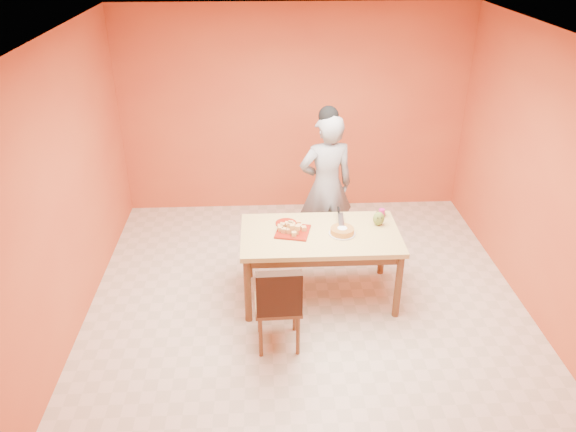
{
  "coord_description": "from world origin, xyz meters",
  "views": [
    {
      "loc": [
        -0.43,
        -4.55,
        3.55
      ],
      "look_at": [
        -0.19,
        0.3,
        0.98
      ],
      "focal_mm": 35.0,
      "sensor_mm": 36.0,
      "label": 1
    }
  ],
  "objects_px": {
    "dining_chair": "(278,303)",
    "sponge_cake": "(342,231)",
    "pastry_platter": "(293,232)",
    "red_dinner_plate": "(286,223)",
    "magenta_glass": "(382,213)",
    "checker_tin": "(381,214)",
    "egg_ornament": "(379,219)",
    "dining_table": "(320,241)",
    "person": "(326,186)"
  },
  "relations": [
    {
      "from": "dining_table",
      "to": "magenta_glass",
      "type": "relative_size",
      "value": 17.53
    },
    {
      "from": "dining_chair",
      "to": "sponge_cake",
      "type": "bearing_deg",
      "value": 45.56
    },
    {
      "from": "red_dinner_plate",
      "to": "sponge_cake",
      "type": "xyz_separation_m",
      "value": [
        0.55,
        -0.24,
        0.03
      ]
    },
    {
      "from": "red_dinner_plate",
      "to": "magenta_glass",
      "type": "relative_size",
      "value": 2.4
    },
    {
      "from": "dining_table",
      "to": "sponge_cake",
      "type": "xyz_separation_m",
      "value": [
        0.21,
        -0.03,
        0.13
      ]
    },
    {
      "from": "dining_table",
      "to": "person",
      "type": "xyz_separation_m",
      "value": [
        0.15,
        0.89,
        0.2
      ]
    },
    {
      "from": "egg_ornament",
      "to": "checker_tin",
      "type": "distance_m",
      "value": 0.23
    },
    {
      "from": "dining_chair",
      "to": "pastry_platter",
      "type": "bearing_deg",
      "value": 75.35
    },
    {
      "from": "pastry_platter",
      "to": "red_dinner_plate",
      "type": "height_order",
      "value": "pastry_platter"
    },
    {
      "from": "person",
      "to": "pastry_platter",
      "type": "relative_size",
      "value": 5.33
    },
    {
      "from": "dining_chair",
      "to": "sponge_cake",
      "type": "height_order",
      "value": "dining_chair"
    },
    {
      "from": "checker_tin",
      "to": "sponge_cake",
      "type": "bearing_deg",
      "value": -140.64
    },
    {
      "from": "dining_chair",
      "to": "red_dinner_plate",
      "type": "xyz_separation_m",
      "value": [
        0.12,
        0.97,
        0.29
      ]
    },
    {
      "from": "dining_chair",
      "to": "checker_tin",
      "type": "distance_m",
      "value": 1.62
    },
    {
      "from": "dining_chair",
      "to": "person",
      "type": "height_order",
      "value": "person"
    },
    {
      "from": "sponge_cake",
      "to": "red_dinner_plate",
      "type": "bearing_deg",
      "value": 156.33
    },
    {
      "from": "red_dinner_plate",
      "to": "magenta_glass",
      "type": "xyz_separation_m",
      "value": [
        1.02,
        0.1,
        0.04
      ]
    },
    {
      "from": "pastry_platter",
      "to": "dining_table",
      "type": "bearing_deg",
      "value": -5.3
    },
    {
      "from": "red_dinner_plate",
      "to": "egg_ornament",
      "type": "distance_m",
      "value": 0.95
    },
    {
      "from": "person",
      "to": "magenta_glass",
      "type": "distance_m",
      "value": 0.79
    },
    {
      "from": "sponge_cake",
      "to": "egg_ornament",
      "type": "height_order",
      "value": "egg_ornament"
    },
    {
      "from": "dining_chair",
      "to": "person",
      "type": "bearing_deg",
      "value": 67.96
    },
    {
      "from": "egg_ornament",
      "to": "dining_chair",
      "type": "bearing_deg",
      "value": -137.45
    },
    {
      "from": "dining_table",
      "to": "dining_chair",
      "type": "height_order",
      "value": "dining_chair"
    },
    {
      "from": "dining_chair",
      "to": "egg_ornament",
      "type": "height_order",
      "value": "dining_chair"
    },
    {
      "from": "pastry_platter",
      "to": "red_dinner_plate",
      "type": "relative_size",
      "value": 1.47
    },
    {
      "from": "dining_table",
      "to": "pastry_platter",
      "type": "bearing_deg",
      "value": 174.7
    },
    {
      "from": "person",
      "to": "magenta_glass",
      "type": "height_order",
      "value": "person"
    },
    {
      "from": "sponge_cake",
      "to": "egg_ornament",
      "type": "xyz_separation_m",
      "value": [
        0.4,
        0.17,
        0.04
      ]
    },
    {
      "from": "dining_chair",
      "to": "pastry_platter",
      "type": "relative_size",
      "value": 2.84
    },
    {
      "from": "red_dinner_plate",
      "to": "egg_ornament",
      "type": "relative_size",
      "value": 1.47
    },
    {
      "from": "magenta_glass",
      "to": "checker_tin",
      "type": "relative_size",
      "value": 0.89
    },
    {
      "from": "pastry_platter",
      "to": "checker_tin",
      "type": "height_order",
      "value": "checker_tin"
    },
    {
      "from": "egg_ornament",
      "to": "magenta_glass",
      "type": "distance_m",
      "value": 0.19
    },
    {
      "from": "dining_chair",
      "to": "sponge_cake",
      "type": "xyz_separation_m",
      "value": [
        0.67,
        0.73,
        0.32
      ]
    },
    {
      "from": "dining_table",
      "to": "checker_tin",
      "type": "relative_size",
      "value": 15.58
    },
    {
      "from": "person",
      "to": "sponge_cake",
      "type": "xyz_separation_m",
      "value": [
        0.06,
        -0.92,
        -0.06
      ]
    },
    {
      "from": "pastry_platter",
      "to": "sponge_cake",
      "type": "distance_m",
      "value": 0.5
    },
    {
      "from": "dining_chair",
      "to": "magenta_glass",
      "type": "xyz_separation_m",
      "value": [
        1.14,
        1.07,
        0.33
      ]
    },
    {
      "from": "person",
      "to": "checker_tin",
      "type": "relative_size",
      "value": 16.78
    },
    {
      "from": "pastry_platter",
      "to": "egg_ornament",
      "type": "distance_m",
      "value": 0.9
    },
    {
      "from": "dining_chair",
      "to": "pastry_platter",
      "type": "height_order",
      "value": "dining_chair"
    },
    {
      "from": "sponge_cake",
      "to": "dining_table",
      "type": "bearing_deg",
      "value": 171.33
    },
    {
      "from": "person",
      "to": "egg_ornament",
      "type": "relative_size",
      "value": 11.58
    },
    {
      "from": "dining_chair",
      "to": "sponge_cake",
      "type": "relative_size",
      "value": 3.87
    },
    {
      "from": "person",
      "to": "pastry_platter",
      "type": "height_order",
      "value": "person"
    },
    {
      "from": "person",
      "to": "egg_ornament",
      "type": "xyz_separation_m",
      "value": [
        0.46,
        -0.75,
        -0.03
      ]
    },
    {
      "from": "person",
      "to": "pastry_platter",
      "type": "xyz_separation_m",
      "value": [
        -0.43,
        -0.87,
        -0.09
      ]
    },
    {
      "from": "pastry_platter",
      "to": "red_dinner_plate",
      "type": "bearing_deg",
      "value": 107.99
    },
    {
      "from": "dining_table",
      "to": "egg_ornament",
      "type": "bearing_deg",
      "value": 12.77
    }
  ]
}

